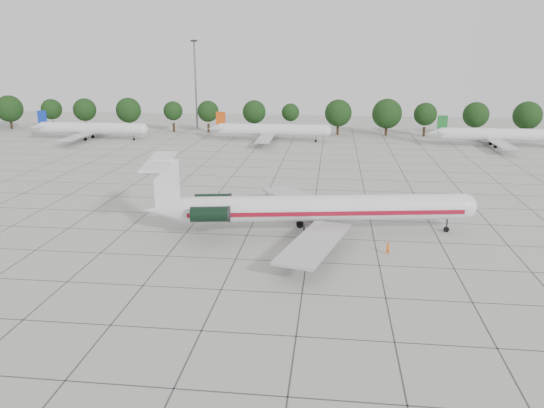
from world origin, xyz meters
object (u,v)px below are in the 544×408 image
object	(u,v)px
bg_airliner_c	(272,130)
floodlight_mast	(195,80)
main_airliner	(307,208)
bg_airliner_d	(498,135)
ground_crew	(388,248)
bg_airliner_b	(91,129)

from	to	relation	value
bg_airliner_c	floodlight_mast	distance (m)	33.80
bg_airliner_c	floodlight_mast	world-z (taller)	floodlight_mast
main_airliner	floodlight_mast	size ratio (longest dim) A/B	1.65
bg_airliner_d	floodlight_mast	distance (m)	83.74
bg_airliner_c	bg_airliner_d	bearing A→B (deg)	-1.61
ground_crew	bg_airliner_d	xyz separation A→B (m)	(32.94, 75.01, 2.14)
ground_crew	bg_airliner_b	world-z (taller)	bg_airliner_b
bg_airliner_c	floodlight_mast	xyz separation A→B (m)	(-24.75, 20.01, 11.37)
bg_airliner_b	ground_crew	bearing A→B (deg)	-46.64
bg_airliner_b	floodlight_mast	distance (m)	33.98
main_airliner	bg_airliner_d	bearing A→B (deg)	49.12
ground_crew	bg_airliner_c	distance (m)	79.81
ground_crew	bg_airliner_d	bearing A→B (deg)	-156.26
ground_crew	bg_airliner_b	size ratio (longest dim) A/B	0.05
bg_airliner_b	bg_airliner_d	size ratio (longest dim) A/B	1.00
ground_crew	floodlight_mast	world-z (taller)	floodlight_mast
bg_airliner_d	floodlight_mast	world-z (taller)	floodlight_mast
bg_airliner_d	floodlight_mast	bearing A→B (deg)	164.93
main_airliner	bg_airliner_d	xyz separation A→B (m)	(42.59, 69.04, -0.59)
ground_crew	bg_airliner_b	bearing A→B (deg)	-89.20
bg_airliner_b	bg_airliner_c	bearing A→B (deg)	3.34
bg_airliner_d	floodlight_mast	size ratio (longest dim) A/B	1.11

